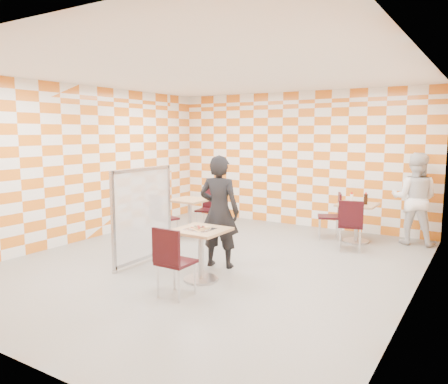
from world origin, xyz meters
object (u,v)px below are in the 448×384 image
object	(u,v)px
main_table	(201,246)
chair_second_side	(334,212)
soda_bottle	(366,199)
chair_empty_far	(209,205)
second_table	(357,216)
chair_main_front	(172,257)
chair_empty_near	(161,214)
man_white	(414,199)
man_dark	(219,212)
partition	(143,215)
sport_bottle	(352,198)
empty_table	(190,211)
chair_second_front	(351,221)

from	to	relation	value
main_table	chair_second_side	xyz separation A→B (m)	(0.85, 3.36, 0.04)
soda_bottle	chair_empty_far	bearing A→B (deg)	-168.54
second_table	chair_main_front	world-z (taller)	chair_main_front
chair_empty_near	man_white	bearing A→B (deg)	30.21
chair_second_side	man_dark	bearing A→B (deg)	-110.13
second_table	partition	size ratio (longest dim) A/B	0.48
chair_main_front	soda_bottle	world-z (taller)	soda_bottle
second_table	sport_bottle	xyz separation A→B (m)	(-0.14, 0.10, 0.33)
partition	man_dark	xyz separation A→B (m)	(1.15, 0.48, 0.09)
chair_main_front	chair_second_side	size ratio (longest dim) A/B	1.00
empty_table	chair_empty_far	size ratio (longest dim) A/B	0.81
main_table	man_dark	bearing A→B (deg)	100.55
main_table	empty_table	world-z (taller)	same
man_dark	chair_second_side	bearing A→B (deg)	-121.56
main_table	man_dark	distance (m)	0.80
second_table	chair_empty_near	xyz separation A→B (m)	(-3.20, -1.99, 0.04)
partition	soda_bottle	size ratio (longest dim) A/B	6.74
chair_second_front	partition	bearing A→B (deg)	-137.57
man_white	chair_empty_far	bearing A→B (deg)	12.61
empty_table	soda_bottle	size ratio (longest dim) A/B	3.26
chair_second_front	man_white	size ratio (longest dim) A/B	0.53
chair_second_front	man_dark	distance (m)	2.49
chair_main_front	man_white	bearing A→B (deg)	64.74
chair_main_front	chair_empty_far	world-z (taller)	same
chair_empty_far	man_white	bearing A→B (deg)	15.26
empty_table	soda_bottle	world-z (taller)	soda_bottle
main_table	chair_second_front	distance (m)	2.99
chair_second_front	chair_empty_far	xyz separation A→B (m)	(-3.07, 0.10, 0.00)
chair_main_front	partition	world-z (taller)	partition
chair_second_front	man_white	distance (m)	1.48
second_table	chair_empty_far	xyz separation A→B (m)	(-2.98, -0.64, 0.04)
chair_second_side	man_white	distance (m)	1.50
empty_table	soda_bottle	distance (m)	3.47
chair_empty_near	partition	world-z (taller)	partition
chair_main_front	sport_bottle	distance (m)	4.39
chair_second_front	chair_empty_far	world-z (taller)	same
chair_second_front	man_white	world-z (taller)	man_white
main_table	chair_second_front	bearing A→B (deg)	62.44
partition	chair_empty_near	bearing A→B (deg)	118.08
main_table	partition	world-z (taller)	partition
second_table	partition	xyz separation A→B (m)	(-2.57, -3.18, 0.28)
chair_second_side	sport_bottle	xyz separation A→B (m)	(0.30, 0.13, 0.29)
chair_second_side	man_white	xyz separation A→B (m)	(1.39, 0.46, 0.32)
chair_second_front	sport_bottle	distance (m)	0.92
main_table	chair_second_front	world-z (taller)	chair_second_front
partition	soda_bottle	distance (m)	4.18
second_table	empty_table	world-z (taller)	same
second_table	chair_empty_near	size ratio (longest dim) A/B	0.81
chair_main_front	sport_bottle	xyz separation A→B (m)	(1.07, 4.25, 0.29)
chair_main_front	chair_empty_near	bearing A→B (deg)	132.64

